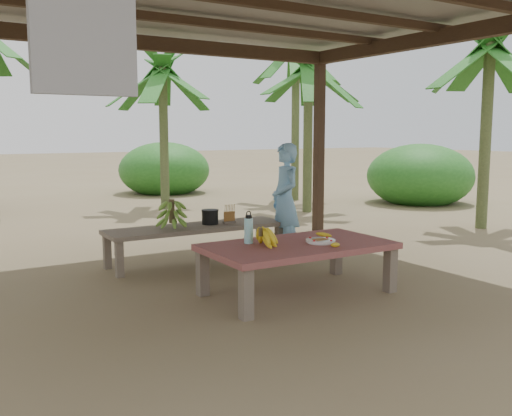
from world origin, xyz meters
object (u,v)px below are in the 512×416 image
bench (197,230)px  ripe_banana_bunch (261,236)px  water_flask (249,230)px  plate (321,241)px  cooking_pot (210,217)px  woman (285,200)px  work_table (298,250)px

bench → ripe_banana_bunch: (-0.14, -1.66, 0.20)m
water_flask → plate: bearing=-29.9°
bench → ripe_banana_bunch: size_ratio=7.09×
cooking_pot → ripe_banana_bunch: bearing=-101.3°
water_flask → ripe_banana_bunch: bearing=-81.5°
plate → cooking_pot: bearing=97.5°
bench → ripe_banana_bunch: bearing=-93.6°
plate → water_flask: 0.71m
ripe_banana_bunch → woman: size_ratio=0.22×
ripe_banana_bunch → woman: woman is taller
work_table → plate: 0.24m
ripe_banana_bunch → cooking_pot: size_ratio=1.55×
work_table → cooking_pot: size_ratio=9.04×
work_table → ripe_banana_bunch: ripe_banana_bunch is taller
work_table → cooking_pot: (-0.04, 1.77, 0.10)m
work_table → woman: (0.87, 1.47, 0.28)m
work_table → ripe_banana_bunch: 0.42m
work_table → plate: (0.21, -0.09, 0.08)m
bench → plate: plate is taller
woman → plate: bearing=-11.1°
bench → ripe_banana_bunch: 1.68m
work_table → bench: 1.76m
work_table → cooking_pot: 1.77m
water_flask → woman: woman is taller
water_flask → cooking_pot: size_ratio=1.58×
work_table → water_flask: 0.51m
cooking_pot → bench: bearing=-172.6°
water_flask → cooking_pot: (0.36, 1.51, -0.10)m
water_flask → cooking_pot: water_flask is taller
work_table → ripe_banana_bunch: (-0.37, 0.08, 0.16)m
woman → ripe_banana_bunch: bearing=-29.9°
plate → work_table: bearing=155.6°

